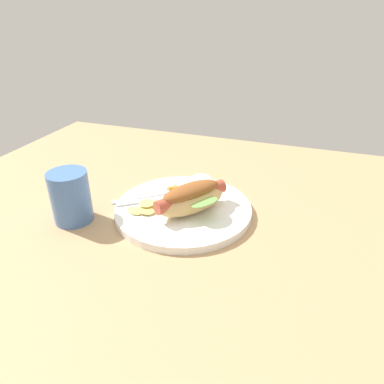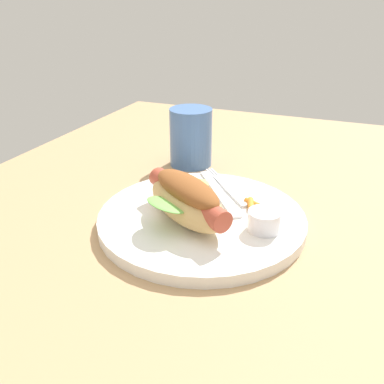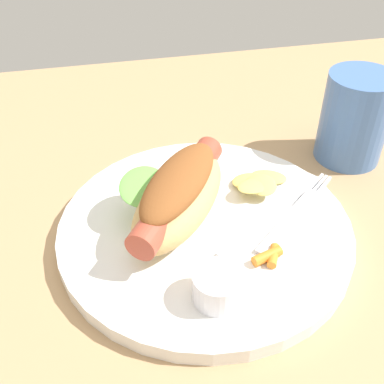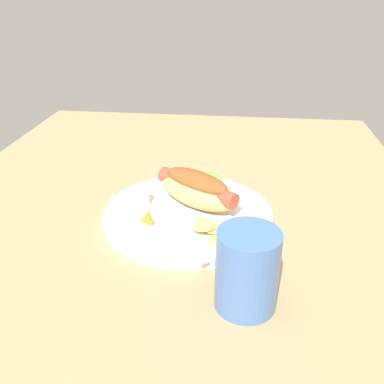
{
  "view_description": "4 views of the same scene",
  "coord_description": "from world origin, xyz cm",
  "px_view_note": "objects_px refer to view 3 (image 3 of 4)",
  "views": [
    {
      "loc": [
        21.73,
        -59.35,
        38.01
      ],
      "look_at": [
        2.29,
        -3.3,
        5.79
      ],
      "focal_mm": 32.1,
      "sensor_mm": 36.0,
      "label": 1
    },
    {
      "loc": [
        46.16,
        14.79,
        28.75
      ],
      "look_at": [
        1.3,
        -3.22,
        5.28
      ],
      "focal_mm": 38.39,
      "sensor_mm": 36.0,
      "label": 2
    },
    {
      "loc": [
        8.48,
        30.22,
        32.89
      ],
      "look_at": [
        0.91,
        -3.99,
        4.33
      ],
      "focal_mm": 44.5,
      "sensor_mm": 36.0,
      "label": 3
    },
    {
      "loc": [
        -60.82,
        -10.1,
        36.29
      ],
      "look_at": [
        1.64,
        -2.86,
        4.29
      ],
      "focal_mm": 39.46,
      "sensor_mm": 36.0,
      "label": 4
    }
  ],
  "objects_px": {
    "plate": "(200,230)",
    "chips_pile": "(258,182)",
    "hot_dog": "(178,194)",
    "sauce_ramekin": "(218,287)",
    "drinking_cup": "(355,118)",
    "fork": "(295,214)",
    "carrot_garnish": "(270,256)",
    "knife": "(272,213)"
  },
  "relations": [
    {
      "from": "sauce_ramekin",
      "to": "chips_pile",
      "type": "height_order",
      "value": "sauce_ramekin"
    },
    {
      "from": "fork",
      "to": "carrot_garnish",
      "type": "relative_size",
      "value": 3.83
    },
    {
      "from": "sauce_ramekin",
      "to": "drinking_cup",
      "type": "height_order",
      "value": "drinking_cup"
    },
    {
      "from": "fork",
      "to": "carrot_garnish",
      "type": "xyz_separation_m",
      "value": [
        0.04,
        0.05,
        0.0
      ]
    },
    {
      "from": "plate",
      "to": "hot_dog",
      "type": "relative_size",
      "value": 1.77
    },
    {
      "from": "plate",
      "to": "knife",
      "type": "relative_size",
      "value": 1.77
    },
    {
      "from": "plate",
      "to": "chips_pile",
      "type": "height_order",
      "value": "chips_pile"
    },
    {
      "from": "sauce_ramekin",
      "to": "knife",
      "type": "xyz_separation_m",
      "value": [
        -0.08,
        -0.09,
        -0.01
      ]
    },
    {
      "from": "chips_pile",
      "to": "carrot_garnish",
      "type": "xyz_separation_m",
      "value": [
        0.02,
        0.1,
        -0.0
      ]
    },
    {
      "from": "hot_dog",
      "to": "knife",
      "type": "distance_m",
      "value": 0.1
    },
    {
      "from": "hot_dog",
      "to": "plate",
      "type": "bearing_deg",
      "value": -89.68
    },
    {
      "from": "plate",
      "to": "fork",
      "type": "bearing_deg",
      "value": 175.46
    },
    {
      "from": "hot_dog",
      "to": "sauce_ramekin",
      "type": "distance_m",
      "value": 0.1
    },
    {
      "from": "knife",
      "to": "chips_pile",
      "type": "height_order",
      "value": "chips_pile"
    },
    {
      "from": "plate",
      "to": "carrot_garnish",
      "type": "height_order",
      "value": "carrot_garnish"
    },
    {
      "from": "hot_dog",
      "to": "carrot_garnish",
      "type": "relative_size",
      "value": 5.32
    },
    {
      "from": "sauce_ramekin",
      "to": "knife",
      "type": "bearing_deg",
      "value": -132.5
    },
    {
      "from": "plate",
      "to": "knife",
      "type": "height_order",
      "value": "knife"
    },
    {
      "from": "fork",
      "to": "drinking_cup",
      "type": "height_order",
      "value": "drinking_cup"
    },
    {
      "from": "plate",
      "to": "chips_pile",
      "type": "distance_m",
      "value": 0.08
    },
    {
      "from": "hot_dog",
      "to": "sauce_ramekin",
      "type": "relative_size",
      "value": 3.8
    },
    {
      "from": "hot_dog",
      "to": "chips_pile",
      "type": "xyz_separation_m",
      "value": [
        -0.09,
        -0.03,
        -0.02
      ]
    },
    {
      "from": "hot_dog",
      "to": "knife",
      "type": "xyz_separation_m",
      "value": [
        -0.09,
        0.02,
        -0.03
      ]
    },
    {
      "from": "carrot_garnish",
      "to": "hot_dog",
      "type": "bearing_deg",
      "value": -46.27
    },
    {
      "from": "fork",
      "to": "carrot_garnish",
      "type": "bearing_deg",
      "value": -172.63
    },
    {
      "from": "plate",
      "to": "chips_pile",
      "type": "xyz_separation_m",
      "value": [
        -0.07,
        -0.04,
        0.02
      ]
    },
    {
      "from": "drinking_cup",
      "to": "carrot_garnish",
      "type": "bearing_deg",
      "value": 45.06
    },
    {
      "from": "knife",
      "to": "chips_pile",
      "type": "bearing_deg",
      "value": 54.31
    },
    {
      "from": "plate",
      "to": "knife",
      "type": "bearing_deg",
      "value": 178.18
    },
    {
      "from": "plate",
      "to": "carrot_garnish",
      "type": "distance_m",
      "value": 0.08
    },
    {
      "from": "plate",
      "to": "sauce_ramekin",
      "type": "height_order",
      "value": "sauce_ramekin"
    },
    {
      "from": "plate",
      "to": "fork",
      "type": "height_order",
      "value": "fork"
    },
    {
      "from": "fork",
      "to": "chips_pile",
      "type": "distance_m",
      "value": 0.05
    },
    {
      "from": "plate",
      "to": "drinking_cup",
      "type": "distance_m",
      "value": 0.23
    },
    {
      "from": "carrot_garnish",
      "to": "drinking_cup",
      "type": "xyz_separation_m",
      "value": [
        -0.15,
        -0.15,
        0.03
      ]
    },
    {
      "from": "carrot_garnish",
      "to": "fork",
      "type": "bearing_deg",
      "value": -131.39
    },
    {
      "from": "knife",
      "to": "carrot_garnish",
      "type": "distance_m",
      "value": 0.06
    },
    {
      "from": "sauce_ramekin",
      "to": "fork",
      "type": "height_order",
      "value": "sauce_ramekin"
    },
    {
      "from": "chips_pile",
      "to": "plate",
      "type": "bearing_deg",
      "value": 29.59
    },
    {
      "from": "hot_dog",
      "to": "fork",
      "type": "xyz_separation_m",
      "value": [
        -0.11,
        0.02,
        -0.03
      ]
    },
    {
      "from": "fork",
      "to": "carrot_garnish",
      "type": "height_order",
      "value": "carrot_garnish"
    },
    {
      "from": "fork",
      "to": "carrot_garnish",
      "type": "distance_m",
      "value": 0.07
    }
  ]
}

